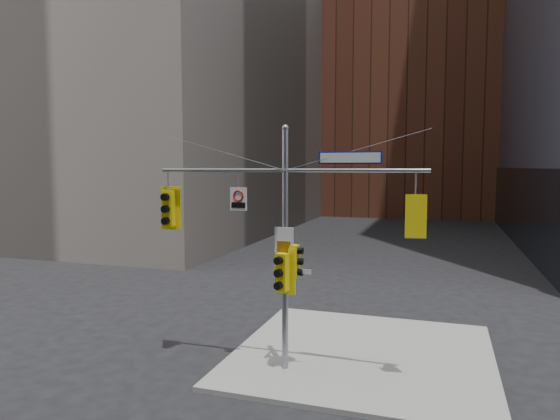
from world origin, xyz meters
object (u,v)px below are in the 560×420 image
Objects in this scene: traffic_light_pole_front at (282,272)px; traffic_light_pole_side at (296,261)px; signal_assembly at (285,225)px; regulatory_sign_arm at (238,198)px; street_sign_blade at (350,158)px; traffic_light_west_arm at (168,208)px; traffic_light_east_arm at (415,216)px.

traffic_light_pole_side is at bearing 54.97° from traffic_light_pole_front.
signal_assembly is 1.35m from traffic_light_pole_front.
traffic_light_pole_side is 1.37× the size of regulatory_sign_arm.
signal_assembly reaches higher than street_sign_blade.
signal_assembly is 11.57× the size of regulatory_sign_arm.
regulatory_sign_arm is (-1.45, -0.02, 0.75)m from signal_assembly.
traffic_light_west_arm reaches higher than traffic_light_pole_front.
traffic_light_pole_front is at bearing -7.13° from traffic_light_east_arm.
regulatory_sign_arm is at bearing -177.33° from street_sign_blade.
signal_assembly reaches higher than traffic_light_pole_front.
traffic_light_west_arm is 4.21m from traffic_light_pole_front.
traffic_light_west_arm is 2.42m from regulatory_sign_arm.
traffic_light_pole_side is 3.35m from street_sign_blade.
traffic_light_west_arm is 7.47m from traffic_light_east_arm.
traffic_light_west_arm reaches higher than traffic_light_east_arm.
traffic_light_west_arm is at bearing 179.80° from signal_assembly.
traffic_light_west_arm is 1.18× the size of traffic_light_east_arm.
traffic_light_west_arm is at bearing -11.45° from traffic_light_east_arm.
regulatory_sign_arm reaches higher than traffic_light_east_arm.
traffic_light_east_arm is 2.35m from street_sign_blade.
traffic_light_pole_side is at bearing -11.44° from traffic_light_east_arm.
signal_assembly is 3.86m from traffic_light_west_arm.
traffic_light_east_arm is 4.01m from traffic_light_pole_front.
regulatory_sign_arm is at bearing -179.20° from signal_assembly.
traffic_light_west_arm is (-3.84, 0.01, 0.38)m from signal_assembly.
traffic_light_pole_front is at bearing -4.44° from regulatory_sign_arm.
street_sign_blade is 3.52m from regulatory_sign_arm.
street_sign_blade is at bearing 0.10° from signal_assembly.
street_sign_blade is (1.86, 0.27, 3.25)m from traffic_light_pole_front.
traffic_light_pole_front is at bearing -169.48° from street_sign_blade.
traffic_light_east_arm is 1.22× the size of traffic_light_pole_side.
signal_assembly is at bearing -11.34° from traffic_light_east_arm.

